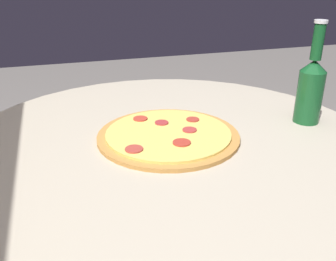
% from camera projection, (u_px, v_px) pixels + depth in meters
% --- Properties ---
extents(table, '(1.07, 1.07, 0.72)m').
position_uv_depth(table, '(168.00, 192.00, 1.02)').
color(table, '#B2A893').
rests_on(table, ground_plane).
extents(pizza, '(0.36, 0.36, 0.02)m').
position_uv_depth(pizza, '(168.00, 135.00, 0.95)').
color(pizza, '#B77F3D').
rests_on(pizza, table).
extents(beer_bottle, '(0.07, 0.07, 0.28)m').
position_uv_depth(beer_bottle, '(311.00, 87.00, 1.01)').
color(beer_bottle, '#144C23').
rests_on(beer_bottle, table).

